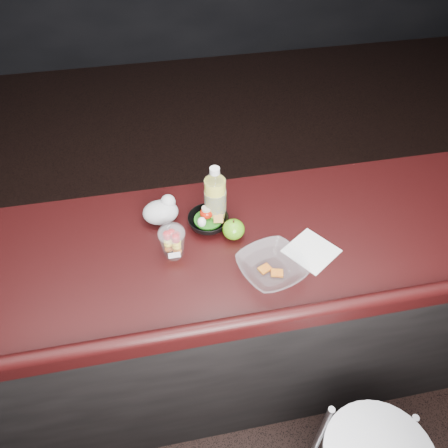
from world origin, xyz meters
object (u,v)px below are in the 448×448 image
Objects in this scene: fruit_cup at (172,241)px; takeout_bowl at (272,267)px; lemonade_bottle at (215,199)px; green_apple at (234,229)px; snack_bowl at (208,221)px.

takeout_bowl is (0.32, -0.15, -0.04)m from fruit_cup.
lemonade_bottle is 0.13m from green_apple.
snack_bowl is 0.57× the size of takeout_bowl.
takeout_bowl is at bearing -24.75° from fruit_cup.
snack_bowl is at bearing 139.17° from green_apple.
snack_bowl reaches higher than takeout_bowl.
snack_bowl is 0.32m from takeout_bowl.
takeout_bowl is (0.18, -0.26, -0.00)m from snack_bowl.
fruit_cup is at bearing -141.37° from snack_bowl.
fruit_cup is 0.23m from green_apple.
fruit_cup is 0.36m from takeout_bowl.
takeout_bowl is (0.09, -0.19, -0.01)m from green_apple.
snack_bowl is (-0.08, 0.07, -0.01)m from green_apple.
takeout_bowl is (0.14, -0.30, -0.08)m from lemonade_bottle.
green_apple reaches higher than snack_bowl.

